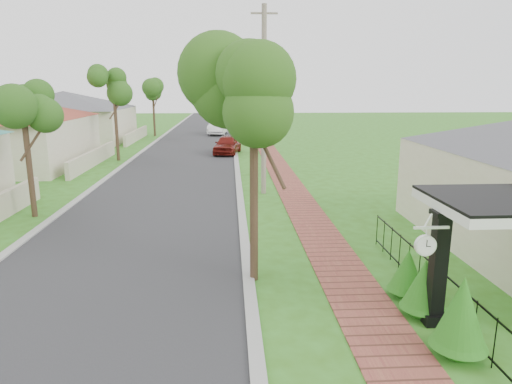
# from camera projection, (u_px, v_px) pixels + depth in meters

# --- Properties ---
(ground) EXTENTS (160.00, 160.00, 0.00)m
(ground) POSITION_uv_depth(u_px,v_px,m) (223.00, 307.00, 10.60)
(ground) COLOR #366919
(ground) RESTS_ON ground
(road) EXTENTS (7.00, 120.00, 0.02)m
(road) POSITION_uv_depth(u_px,v_px,m) (181.00, 165.00, 29.88)
(road) COLOR #28282B
(road) RESTS_ON ground
(kerb_right) EXTENTS (0.30, 120.00, 0.10)m
(kerb_right) POSITION_uv_depth(u_px,v_px,m) (237.00, 164.00, 30.09)
(kerb_right) COLOR #9E9E99
(kerb_right) RESTS_ON ground
(kerb_left) EXTENTS (0.30, 120.00, 0.10)m
(kerb_left) POSITION_uv_depth(u_px,v_px,m) (125.00, 165.00, 29.67)
(kerb_left) COLOR #9E9E99
(kerb_left) RESTS_ON ground
(sidewalk) EXTENTS (1.50, 120.00, 0.03)m
(sidewalk) POSITION_uv_depth(u_px,v_px,m) (276.00, 164.00, 30.23)
(sidewalk) COLOR #96523C
(sidewalk) RESTS_ON ground
(porch_post) EXTENTS (0.48, 0.48, 2.52)m
(porch_post) POSITION_uv_depth(u_px,v_px,m) (437.00, 274.00, 9.63)
(porch_post) COLOR black
(porch_post) RESTS_ON ground
(picket_fence) EXTENTS (0.03, 8.02, 1.00)m
(picket_fence) POSITION_uv_depth(u_px,v_px,m) (431.00, 280.00, 10.76)
(picket_fence) COLOR black
(picket_fence) RESTS_ON ground
(street_trees) EXTENTS (10.70, 37.65, 5.89)m
(street_trees) POSITION_uv_depth(u_px,v_px,m) (189.00, 93.00, 35.52)
(street_trees) COLOR #382619
(street_trees) RESTS_ON ground
(hedge_row) EXTENTS (0.93, 3.44, 1.72)m
(hedge_row) POSITION_uv_depth(u_px,v_px,m) (433.00, 296.00, 9.64)
(hedge_row) COLOR #136115
(hedge_row) RESTS_ON ground
(far_house_grey) EXTENTS (15.56, 15.56, 4.60)m
(far_house_grey) POSITION_uv_depth(u_px,v_px,m) (66.00, 116.00, 42.29)
(far_house_grey) COLOR beige
(far_house_grey) RESTS_ON ground
(parked_car_red) EXTENTS (2.40, 4.34, 1.40)m
(parked_car_red) POSITION_uv_depth(u_px,v_px,m) (227.00, 145.00, 34.48)
(parked_car_red) COLOR #64130F
(parked_car_red) RESTS_ON ground
(parked_car_white) EXTENTS (2.23, 5.07, 1.62)m
(parked_car_white) POSITION_uv_depth(u_px,v_px,m) (218.00, 127.00, 48.50)
(parked_car_white) COLOR white
(parked_car_white) RESTS_ON ground
(near_tree) EXTENTS (2.19, 2.19, 5.63)m
(near_tree) POSITION_uv_depth(u_px,v_px,m) (254.00, 108.00, 11.09)
(near_tree) COLOR #382619
(near_tree) RESTS_ON ground
(utility_pole) EXTENTS (1.20, 0.24, 8.54)m
(utility_pole) POSITION_uv_depth(u_px,v_px,m) (264.00, 101.00, 20.90)
(utility_pole) COLOR gray
(utility_pole) RESTS_ON ground
(station_clock) EXTENTS (0.71, 0.13, 0.61)m
(station_clock) POSITION_uv_depth(u_px,v_px,m) (426.00, 244.00, 9.03)
(station_clock) COLOR white
(station_clock) RESTS_ON ground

